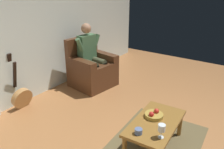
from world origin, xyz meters
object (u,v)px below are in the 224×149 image
object	(u,v)px
fruit_bowl	(154,115)
coffee_table	(155,126)
guitar	(22,96)
candle_jar	(138,131)
person_seated	(91,53)
wine_glass_near	(162,129)
armchair	(91,70)

from	to	relation	value
fruit_bowl	coffee_table	bearing A→B (deg)	36.68
guitar	candle_jar	xyz separation A→B (m)	(-0.01, 2.32, 0.22)
coffee_table	candle_jar	size ratio (longest dim) A/B	10.72
person_seated	fruit_bowl	world-z (taller)	person_seated
guitar	candle_jar	size ratio (longest dim) A/B	10.50
wine_glass_near	guitar	bearing A→B (deg)	-87.71
person_seated	wine_glass_near	bearing A→B (deg)	66.47
wine_glass_near	fruit_bowl	world-z (taller)	wine_glass_near
wine_glass_near	candle_jar	size ratio (longest dim) A/B	1.88
armchair	guitar	size ratio (longest dim) A/B	1.03
coffee_table	fruit_bowl	size ratio (longest dim) A/B	4.06
person_seated	candle_jar	bearing A→B (deg)	61.47
person_seated	wine_glass_near	distance (m)	2.55
armchair	coffee_table	size ratio (longest dim) A/B	1.01
armchair	person_seated	size ratio (longest dim) A/B	0.77
guitar	wine_glass_near	xyz separation A→B (m)	(-0.10, 2.57, 0.31)
armchair	fruit_bowl	xyz separation A→B (m)	(0.99, 1.90, 0.09)
fruit_bowl	candle_jar	size ratio (longest dim) A/B	2.64
guitar	coffee_table	bearing A→B (deg)	98.68
guitar	armchair	bearing A→B (deg)	164.04
guitar	fruit_bowl	world-z (taller)	guitar
armchair	person_seated	world-z (taller)	person_seated
person_seated	candle_jar	size ratio (longest dim) A/B	14.02
armchair	fruit_bowl	world-z (taller)	armchair
guitar	candle_jar	bearing A→B (deg)	90.35
person_seated	coffee_table	world-z (taller)	person_seated
person_seated	wine_glass_near	size ratio (longest dim) A/B	7.45
coffee_table	guitar	world-z (taller)	guitar
fruit_bowl	candle_jar	xyz separation A→B (m)	(0.44, 0.00, 0.00)
fruit_bowl	candle_jar	bearing A→B (deg)	0.32
person_seated	fruit_bowl	bearing A→B (deg)	70.84
person_seated	fruit_bowl	distance (m)	2.17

